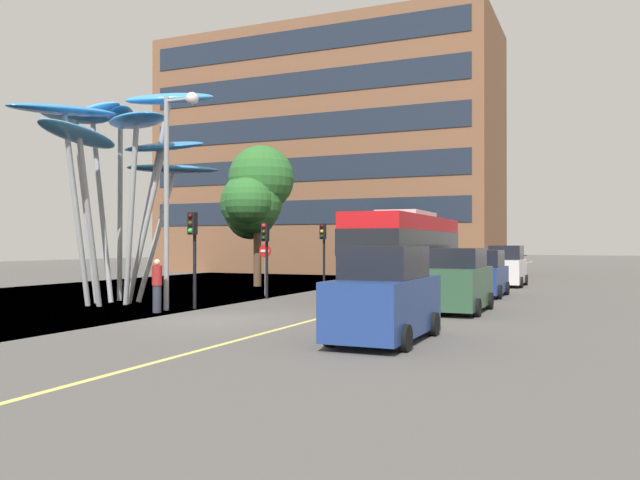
{
  "coord_description": "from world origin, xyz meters",
  "views": [
    {
      "loc": [
        11.01,
        -16.63,
        2.35
      ],
      "look_at": [
        -0.03,
        8.76,
        2.5
      ],
      "focal_mm": 36.06,
      "sensor_mm": 36.0,
      "label": 1
    }
  ],
  "objects_px": {
    "traffic_light_kerb_near": "(193,239)",
    "traffic_light_island_mid": "(323,242)",
    "pedestrian": "(157,286)",
    "traffic_light_kerb_far": "(266,243)",
    "red_bus": "(407,250)",
    "car_side_street": "(506,267)",
    "car_parked_near": "(385,297)",
    "street_lamp": "(173,173)",
    "leaf_sculpture": "(120,137)",
    "no_entry_sign": "(265,261)",
    "car_parked_mid": "(456,282)",
    "car_parked_far": "(482,275)"
  },
  "relations": [
    {
      "from": "street_lamp",
      "to": "leaf_sculpture",
      "type": "bearing_deg",
      "value": 158.62
    },
    {
      "from": "street_lamp",
      "to": "no_entry_sign",
      "type": "xyz_separation_m",
      "value": [
        -0.12,
        6.97,
        -3.26
      ]
    },
    {
      "from": "traffic_light_kerb_far",
      "to": "traffic_light_island_mid",
      "type": "height_order",
      "value": "traffic_light_island_mid"
    },
    {
      "from": "leaf_sculpture",
      "to": "car_parked_far",
      "type": "relative_size",
      "value": 2.35
    },
    {
      "from": "traffic_light_island_mid",
      "to": "traffic_light_kerb_far",
      "type": "bearing_deg",
      "value": -90.35
    },
    {
      "from": "car_parked_far",
      "to": "car_side_street",
      "type": "xyz_separation_m",
      "value": [
        0.1,
        7.38,
        0.08
      ]
    },
    {
      "from": "pedestrian",
      "to": "traffic_light_kerb_far",
      "type": "bearing_deg",
      "value": 82.42
    },
    {
      "from": "traffic_light_kerb_far",
      "to": "car_parked_far",
      "type": "height_order",
      "value": "traffic_light_kerb_far"
    },
    {
      "from": "traffic_light_kerb_near",
      "to": "traffic_light_kerb_far",
      "type": "distance_m",
      "value": 4.74
    },
    {
      "from": "red_bus",
      "to": "no_entry_sign",
      "type": "bearing_deg",
      "value": -157.89
    },
    {
      "from": "traffic_light_kerb_near",
      "to": "red_bus",
      "type": "bearing_deg",
      "value": 57.7
    },
    {
      "from": "leaf_sculpture",
      "to": "traffic_light_kerb_near",
      "type": "distance_m",
      "value": 5.61
    },
    {
      "from": "no_entry_sign",
      "to": "car_side_street",
      "type": "bearing_deg",
      "value": 50.02
    },
    {
      "from": "car_side_street",
      "to": "pedestrian",
      "type": "bearing_deg",
      "value": -116.09
    },
    {
      "from": "traffic_light_kerb_far",
      "to": "pedestrian",
      "type": "xyz_separation_m",
      "value": [
        -0.83,
        -6.21,
        -1.44
      ]
    },
    {
      "from": "car_parked_far",
      "to": "car_parked_near",
      "type": "bearing_deg",
      "value": -89.91
    },
    {
      "from": "car_side_street",
      "to": "no_entry_sign",
      "type": "height_order",
      "value": "no_entry_sign"
    },
    {
      "from": "traffic_light_island_mid",
      "to": "no_entry_sign",
      "type": "relative_size",
      "value": 1.45
    },
    {
      "from": "traffic_light_kerb_near",
      "to": "pedestrian",
      "type": "relative_size",
      "value": 1.9
    },
    {
      "from": "red_bus",
      "to": "traffic_light_island_mid",
      "type": "relative_size",
      "value": 3.43
    },
    {
      "from": "no_entry_sign",
      "to": "traffic_light_island_mid",
      "type": "bearing_deg",
      "value": 79.18
    },
    {
      "from": "traffic_light_kerb_near",
      "to": "car_side_street",
      "type": "xyz_separation_m",
      "value": [
        8.69,
        17.13,
        -1.47
      ]
    },
    {
      "from": "car_parked_near",
      "to": "no_entry_sign",
      "type": "bearing_deg",
      "value": 130.23
    },
    {
      "from": "car_parked_mid",
      "to": "pedestrian",
      "type": "bearing_deg",
      "value": -155.09
    },
    {
      "from": "car_parked_mid",
      "to": "no_entry_sign",
      "type": "relative_size",
      "value": 1.8
    },
    {
      "from": "street_lamp",
      "to": "no_entry_sign",
      "type": "height_order",
      "value": "street_lamp"
    },
    {
      "from": "traffic_light_kerb_near",
      "to": "car_parked_near",
      "type": "height_order",
      "value": "traffic_light_kerb_near"
    },
    {
      "from": "pedestrian",
      "to": "car_parked_mid",
      "type": "bearing_deg",
      "value": 24.91
    },
    {
      "from": "traffic_light_island_mid",
      "to": "car_side_street",
      "type": "relative_size",
      "value": 0.86
    },
    {
      "from": "red_bus",
      "to": "leaf_sculpture",
      "type": "height_order",
      "value": "leaf_sculpture"
    },
    {
      "from": "car_side_street",
      "to": "car_parked_far",
      "type": "bearing_deg",
      "value": -90.76
    },
    {
      "from": "car_parked_near",
      "to": "traffic_light_kerb_near",
      "type": "bearing_deg",
      "value": 152.59
    },
    {
      "from": "red_bus",
      "to": "car_side_street",
      "type": "xyz_separation_m",
      "value": [
        3.23,
        8.49,
        -1.02
      ]
    },
    {
      "from": "traffic_light_kerb_far",
      "to": "street_lamp",
      "type": "bearing_deg",
      "value": -97.5
    },
    {
      "from": "leaf_sculpture",
      "to": "traffic_light_kerb_far",
      "type": "xyz_separation_m",
      "value": [
        4.27,
        4.06,
        -4.16
      ]
    },
    {
      "from": "traffic_light_kerb_near",
      "to": "car_side_street",
      "type": "bearing_deg",
      "value": 63.1
    },
    {
      "from": "traffic_light_kerb_near",
      "to": "car_side_street",
      "type": "relative_size",
      "value": 0.89
    },
    {
      "from": "pedestrian",
      "to": "leaf_sculpture",
      "type": "bearing_deg",
      "value": 148.1
    },
    {
      "from": "car_side_street",
      "to": "no_entry_sign",
      "type": "distance_m",
      "value": 14.22
    },
    {
      "from": "traffic_light_island_mid",
      "to": "car_parked_near",
      "type": "bearing_deg",
      "value": -61.87
    },
    {
      "from": "leaf_sculpture",
      "to": "car_side_street",
      "type": "bearing_deg",
      "value": 52.66
    },
    {
      "from": "leaf_sculpture",
      "to": "traffic_light_island_mid",
      "type": "height_order",
      "value": "leaf_sculpture"
    },
    {
      "from": "leaf_sculpture",
      "to": "car_parked_near",
      "type": "distance_m",
      "value": 14.55
    },
    {
      "from": "traffic_light_kerb_near",
      "to": "traffic_light_island_mid",
      "type": "distance_m",
      "value": 10.84
    },
    {
      "from": "traffic_light_kerb_far",
      "to": "no_entry_sign",
      "type": "bearing_deg",
      "value": 118.95
    },
    {
      "from": "car_parked_far",
      "to": "car_side_street",
      "type": "distance_m",
      "value": 7.38
    },
    {
      "from": "traffic_light_kerb_near",
      "to": "car_parked_mid",
      "type": "xyz_separation_m",
      "value": [
        8.85,
        2.82,
        -1.48
      ]
    },
    {
      "from": "red_bus",
      "to": "street_lamp",
      "type": "distance_m",
      "value": 11.35
    },
    {
      "from": "red_bus",
      "to": "pedestrian",
      "type": "distance_m",
      "value": 11.77
    },
    {
      "from": "no_entry_sign",
      "to": "pedestrian",
      "type": "bearing_deg",
      "value": -89.9
    }
  ]
}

